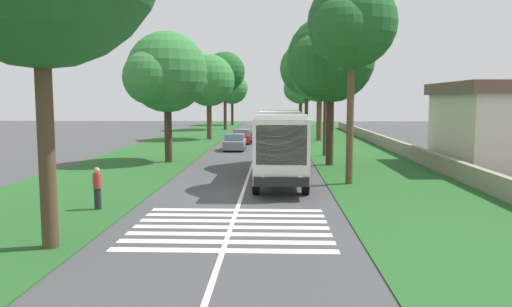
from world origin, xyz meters
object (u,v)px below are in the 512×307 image
object	(u,v)px
trailing_car_2	(276,131)
roadside_tree_right_0	(305,70)
trailing_car_3	(277,127)
roadside_tree_right_4	(328,61)
roadside_building	(510,124)
coach_bus	(280,142)
roadside_tree_left_2	(232,89)
roadside_tree_left_1	(208,82)
trailing_car_0	(235,142)
roadside_tree_left_3	(224,73)
utility_pole	(325,104)
pedestrian	(97,188)
trailing_car_1	(242,137)
roadside_tree_right_3	(350,26)
roadside_tree_left_0	(165,74)
trailing_minibus_0	(275,119)
roadside_tree_right_1	(318,75)
roadside_tree_right_2	(300,88)

from	to	relation	value
trailing_car_2	roadside_tree_right_0	xyz separation A→B (m)	(7.56, -3.85, 7.61)
trailing_car_3	roadside_tree_right_4	bearing A→B (deg)	-174.76
roadside_building	roadside_tree_right_0	bearing A→B (deg)	18.72
coach_bus	roadside_tree_left_2	size ratio (longest dim) A/B	1.25
trailing_car_2	trailing_car_3	bearing A→B (deg)	-1.44
roadside_tree_right_0	roadside_tree_left_1	bearing A→B (deg)	135.11
trailing_car_0	roadside_tree_right_0	bearing A→B (deg)	-18.06
roadside_tree_left_3	roadside_tree_right_0	bearing A→B (deg)	-119.55
trailing_car_0	utility_pole	xyz separation A→B (m)	(-4.54, -7.34, 3.41)
coach_bus	pedestrian	size ratio (longest dim) A/B	6.60
trailing_car_1	utility_pole	size ratio (longest dim) A/B	0.55
trailing_car_2	roadside_tree_right_3	size ratio (longest dim) A/B	0.41
roadside_tree_left_2	trailing_car_1	bearing A→B (deg)	-173.46
utility_pole	roadside_tree_left_0	bearing A→B (deg)	110.29
trailing_car_0	roadside_tree_left_0	distance (m)	11.13
trailing_car_3	roadside_building	xyz separation A→B (m)	(-34.61, -14.91, 2.14)
trailing_car_3	roadside_building	world-z (taller)	roadside_building
trailing_car_0	roadside_tree_left_1	world-z (taller)	roadside_tree_left_1
trailing_car_2	pedestrian	size ratio (longest dim) A/B	2.54
roadside_building	trailing_minibus_0	bearing A→B (deg)	19.46
trailing_car_3	roadside_building	bearing A→B (deg)	-156.69
trailing_car_2	roadside_tree_left_3	bearing A→B (deg)	28.19
roadside_tree_left_2	roadside_tree_right_0	xyz separation A→B (m)	(-19.66, -11.36, 2.12)
roadside_tree_right_1	roadside_building	xyz separation A→B (m)	(-20.72, -10.65, -4.22)
coach_bus	roadside_tree_right_2	world-z (taller)	roadside_tree_right_2
trailing_car_0	roadside_tree_right_4	world-z (taller)	roadside_tree_right_4
roadside_tree_left_0	pedestrian	distance (m)	16.22
roadside_tree_right_3	roadside_tree_right_0	bearing A→B (deg)	-0.33
roadside_tree_left_2	trailing_car_0	bearing A→B (deg)	-174.78
roadside_tree_right_4	utility_pole	size ratio (longest dim) A/B	1.28
roadside_tree_right_0	roadside_tree_right_1	bearing A→B (deg)	-177.13
trailing_car_2	pedestrian	world-z (taller)	pedestrian
roadside_tree_right_0	roadside_tree_right_3	size ratio (longest dim) A/B	1.14
trailing_minibus_0	roadside_tree_right_4	xyz separation A→B (m)	(-42.51, -3.38, 5.37)
trailing_minibus_0	utility_pole	xyz separation A→B (m)	(-37.01, -3.74, 2.53)
roadside_tree_right_1	roadside_tree_right_4	world-z (taller)	roadside_tree_right_1
trailing_minibus_0	roadside_tree_right_3	size ratio (longest dim) A/B	0.57
utility_pole	roadside_building	bearing A→B (deg)	-117.24
trailing_minibus_0	roadside_building	xyz separation A→B (m)	(-42.88, -15.15, 1.26)
trailing_car_3	roadside_tree_left_2	size ratio (longest dim) A/B	0.48
roadside_tree_left_3	utility_pole	xyz separation A→B (m)	(-33.87, -11.23, -4.11)
roadside_tree_right_3	pedestrian	world-z (taller)	roadside_tree_right_3
trailing_car_3	roadside_tree_right_1	world-z (taller)	roadside_tree_right_1
trailing_car_3	roadside_tree_right_3	size ratio (longest dim) A/B	0.41
roadside_tree_right_3	roadside_tree_right_4	xyz separation A→B (m)	(7.49, 0.26, -1.17)
roadside_building	roadside_tree_left_1	bearing A→B (deg)	45.92
trailing_car_2	roadside_tree_left_3	distance (m)	17.57
trailing_car_1	roadside_tree_left_0	bearing A→B (deg)	164.47
coach_bus	roadside_tree_right_1	world-z (taller)	roadside_tree_right_1
trailing_car_0	roadside_tree_left_0	world-z (taller)	roadside_tree_left_0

